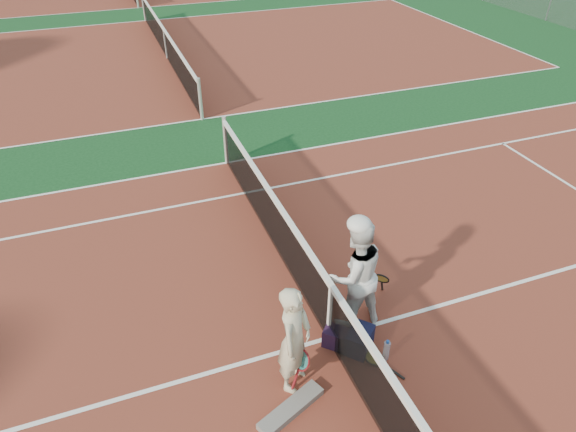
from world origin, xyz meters
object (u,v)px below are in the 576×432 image
Objects in this scene: player_a at (294,339)px; sports_bag_purple at (336,338)px; player_b at (354,274)px; sports_bag_navy at (360,340)px; racket_black_held at (380,286)px; racket_spare at (374,359)px; racket_red at (302,369)px; net_main at (330,312)px; water_bottle at (386,351)px.

player_a is 4.47× the size of sports_bag_purple.
player_b is 4.15× the size of sports_bag_navy.
player_b is 3.24× the size of racket_black_held.
sports_bag_purple is (-0.27, 0.17, -0.03)m from sports_bag_navy.
sports_bag_navy reaches higher than racket_spare.
racket_red is at bearing 61.96° from racket_spare.
racket_red is at bearing -15.79° from racket_black_held.
player_b is at bearing -25.86° from racket_black_held.
net_main is 18.28× the size of racket_spare.
water_bottle is at bearing 18.58° from racket_black_held.
racket_spare is at bearing -49.67° from sports_bag_purple.
racket_black_held is at bearing 7.45° from racket_red.
sports_bag_purple is (0.68, 0.43, -0.14)m from racket_red.
racket_red is 1.34× the size of sports_bag_navy.
sports_bag_purple is 1.16× the size of water_bottle.
racket_spare is at bearing -51.81° from player_a.
racket_red is 1.63× the size of sports_bag_purple.
sports_bag_navy is 1.22× the size of sports_bag_purple.
racket_black_held is 1.56× the size of sports_bag_purple.
sports_bag_navy reaches higher than sports_bag_purple.
racket_black_held is 1.14m from water_bottle.
sports_bag_purple is (-0.99, -0.59, -0.13)m from racket_black_held.
net_main reaches higher than racket_red.
player_b is 0.88m from racket_black_held.
racket_red reaches higher than racket_spare.
player_a is at bearing -18.59° from racket_black_held.
player_a reaches higher than sports_bag_purple.
sports_bag_navy is 0.31m from sports_bag_purple.
player_a is at bearing 176.12° from water_bottle.
racket_red is 0.82m from sports_bag_purple.
racket_black_held reaches higher than sports_bag_navy.
net_main is 20.34× the size of racket_black_held.
racket_red is 0.94× the size of racket_spare.
player_b is (1.15, 0.72, 0.10)m from player_a.
racket_spare is at bearing -23.86° from racket_red.
player_a is 2.05m from racket_black_held.
racket_spare is 1.73× the size of sports_bag_purple.
water_bottle is at bearing -52.07° from player_a.
net_main reaches higher than racket_black_held.
player_a is 1.21m from sports_bag_navy.
player_a is (-0.70, -0.50, 0.27)m from net_main.
sports_bag_purple is at bearing 147.84° from sports_bag_navy.
sports_bag_navy is at bearing -0.83° from racket_black_held.
player_b is 2.91× the size of racket_spare.
player_a is 5.17× the size of water_bottle.
water_bottle is at bearing -45.52° from net_main.
water_bottle is (0.26, -0.28, -0.02)m from sports_bag_navy.
racket_spare is at bearing -69.52° from sports_bag_navy.
net_main reaches higher than sports_bag_navy.
sports_bag_navy is at bearing -37.72° from player_a.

